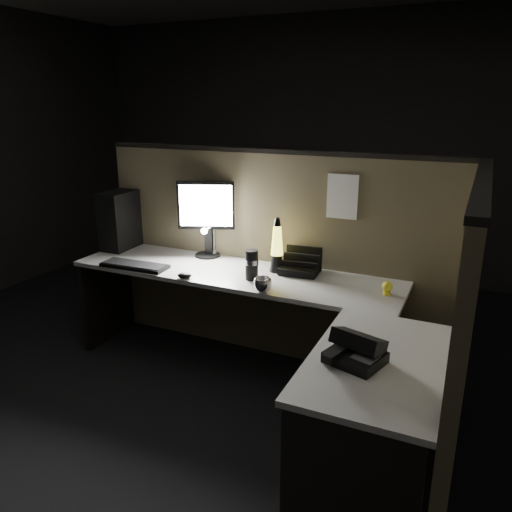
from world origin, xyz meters
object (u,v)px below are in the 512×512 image
at_px(keyboard, 135,266).
at_px(lava_lamp, 277,249).
at_px(pc_tower, 123,219).
at_px(monitor, 207,211).
at_px(desk_phone, 355,350).

xyz_separation_m(keyboard, lava_lamp, (0.94, 0.34, 0.14)).
height_order(pc_tower, lava_lamp, pc_tower).
bearing_deg(lava_lamp, pc_tower, 177.19).
relative_size(pc_tower, monitor, 0.79).
bearing_deg(desk_phone, lava_lamp, 145.53).
relative_size(pc_tower, keyboard, 0.92).
height_order(pc_tower, desk_phone, pc_tower).
height_order(monitor, keyboard, monitor).
bearing_deg(desk_phone, pc_tower, 170.62).
bearing_deg(lava_lamp, monitor, 168.93).
bearing_deg(monitor, keyboard, -147.49).
bearing_deg(monitor, pc_tower, 162.65).
height_order(keyboard, lava_lamp, lava_lamp).
bearing_deg(pc_tower, desk_phone, -28.41).
height_order(lava_lamp, desk_phone, lava_lamp).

